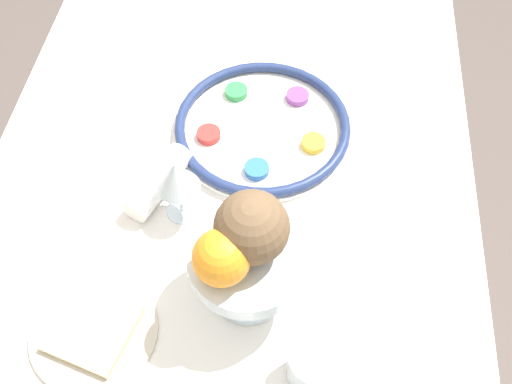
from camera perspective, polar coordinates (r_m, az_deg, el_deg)
ground_plane at (r=1.75m, az=-2.17°, el=-17.09°), size 8.00×8.00×0.00m
dining_table at (r=1.39m, az=-2.68°, el=-12.18°), size 1.39×0.90×0.78m
seder_plate at (r=1.16m, az=0.63°, el=6.24°), size 0.34×0.34×0.03m
wine_glass at (r=0.99m, az=-7.54°, el=1.40°), size 0.07×0.07×0.14m
fruit_stand at (r=0.90m, az=-0.81°, el=-6.88°), size 0.18×0.18×0.13m
orange_fruit at (r=0.83m, az=-3.31°, el=-6.27°), size 0.08×0.08×0.08m
coconut at (r=0.83m, az=-0.41°, el=-3.41°), size 0.11×0.11×0.11m
bread_plate at (r=0.99m, az=-15.21°, el=-12.63°), size 0.20×0.20×0.02m
napkin_roll at (r=1.09m, az=-9.27°, el=0.95°), size 0.16×0.10×0.05m
cup_near at (r=0.91m, az=5.48°, el=-16.21°), size 0.08×0.08×0.07m
spoon at (r=1.12m, az=-11.11°, el=1.36°), size 0.18×0.05×0.01m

